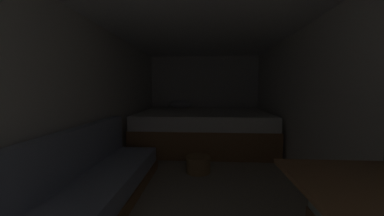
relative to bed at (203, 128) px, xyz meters
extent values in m
plane|color=#A39984|center=(0.01, -1.72, -0.36)|extent=(7.48, 7.48, 0.00)
cube|color=silver|center=(0.01, 1.04, 0.63)|extent=(2.74, 0.05, 1.98)
cube|color=silver|center=(-1.34, -1.72, 0.63)|extent=(0.05, 5.48, 1.98)
cube|color=silver|center=(1.35, -1.72, 0.63)|extent=(0.05, 5.48, 1.98)
cube|color=white|center=(0.01, -1.72, 1.64)|extent=(2.74, 5.48, 0.05)
cube|color=olive|center=(0.01, -0.01, -0.12)|extent=(2.52, 1.95, 0.47)
cube|color=white|center=(0.01, -0.01, 0.23)|extent=(2.48, 1.91, 0.24)
ellipsoid|color=white|center=(-0.56, 0.75, 0.45)|extent=(0.53, 0.33, 0.18)
cube|color=olive|center=(-0.97, -2.61, -0.30)|extent=(0.64, 2.59, 0.12)
cube|color=#99A3B7|center=(-0.97, -2.61, -0.14)|extent=(0.60, 2.55, 0.19)
cube|color=#99A3B7|center=(-1.24, -2.61, 0.19)|extent=(0.12, 2.55, 0.46)
cube|color=brown|center=(0.84, -3.32, 0.35)|extent=(0.70, 0.66, 0.02)
cylinder|color=olive|center=(-0.05, -1.43, -0.24)|extent=(0.34, 0.34, 0.23)
camera|label=1|loc=(0.06, -4.36, 0.80)|focal=20.06mm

